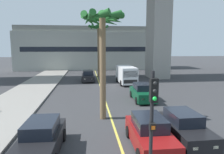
{
  "coord_description": "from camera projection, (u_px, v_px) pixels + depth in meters",
  "views": [
    {
      "loc": [
        -1.59,
        0.9,
        4.93
      ],
      "look_at": [
        0.0,
        14.0,
        3.01
      ],
      "focal_mm": 32.76,
      "sensor_mm": 36.0,
      "label": 1
    }
  ],
  "objects": [
    {
      "name": "car_queue_third",
      "position": [
        41.0,
        139.0,
        9.48
      ],
      "size": [
        1.94,
        4.16,
        1.56
      ],
      "color": "black",
      "rests_on": "ground"
    },
    {
      "name": "palm_tree_mid_median",
      "position": [
        99.0,
        34.0,
        33.87
      ],
      "size": [
        3.48,
        3.49,
        8.71
      ],
      "color": "brown",
      "rests_on": "ground"
    },
    {
      "name": "car_queue_front",
      "position": [
        88.0,
        76.0,
        29.87
      ],
      "size": [
        1.91,
        4.14,
        1.56
      ],
      "color": "black",
      "rests_on": "ground"
    },
    {
      "name": "lane_stripe_center",
      "position": [
        102.0,
        90.0,
        23.6
      ],
      "size": [
        0.14,
        56.0,
        0.01
      ],
      "primitive_type": "cube",
      "color": "#DBCC4C",
      "rests_on": "ground"
    },
    {
      "name": "car_queue_second",
      "position": [
        183.0,
        127.0,
        10.82
      ],
      "size": [
        1.85,
        4.11,
        1.56
      ],
      "color": "black",
      "rests_on": "ground"
    },
    {
      "name": "car_queue_fourth",
      "position": [
        142.0,
        93.0,
        19.12
      ],
      "size": [
        1.91,
        4.14,
        1.56
      ],
      "color": "#0C4728",
      "rests_on": "ground"
    },
    {
      "name": "palm_tree_near_median",
      "position": [
        103.0,
        32.0,
        13.41
      ],
      "size": [
        2.94,
        2.96,
        7.33
      ],
      "color": "brown",
      "rests_on": "ground"
    },
    {
      "name": "delivery_van",
      "position": [
        126.0,
        74.0,
        27.66
      ],
      "size": [
        2.26,
        5.3,
        2.36
      ],
      "color": "white",
      "rests_on": "ground"
    },
    {
      "name": "pier_building_backdrop",
      "position": [
        94.0,
        49.0,
        47.07
      ],
      "size": [
        33.71,
        8.04,
        9.42
      ],
      "color": "#ADB2A8",
      "rests_on": "ground"
    },
    {
      "name": "car_queue_fifth",
      "position": [
        149.0,
        133.0,
        10.07
      ],
      "size": [
        1.87,
        4.12,
        1.56
      ],
      "color": "maroon",
      "rests_on": "ground"
    },
    {
      "name": "traffic_light_median_near",
      "position": [
        152.0,
        117.0,
        6.56
      ],
      "size": [
        0.24,
        0.37,
        4.2
      ],
      "color": "black",
      "rests_on": "ground"
    }
  ]
}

